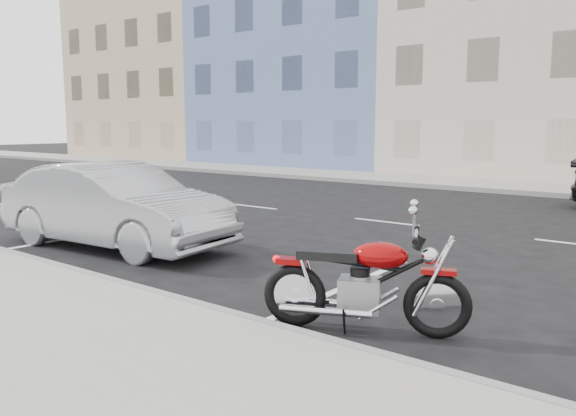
% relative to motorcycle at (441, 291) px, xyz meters
% --- Properties ---
extents(ground, '(120.00, 120.00, 0.00)m').
position_rel_motorcycle_xyz_m(ground, '(-1.75, 5.98, -0.50)').
color(ground, black).
rests_on(ground, ground).
extents(sidewalk_far, '(80.00, 3.40, 0.15)m').
position_rel_motorcycle_xyz_m(sidewalk_far, '(-6.75, 14.68, -0.43)').
color(sidewalk_far, gray).
rests_on(sidewalk_far, ground).
extents(curb_near, '(80.00, 0.12, 0.16)m').
position_rel_motorcycle_xyz_m(curb_near, '(-6.75, -1.02, -0.42)').
color(curb_near, gray).
rests_on(curb_near, ground).
extents(curb_far, '(80.00, 0.12, 0.16)m').
position_rel_motorcycle_xyz_m(curb_far, '(-6.75, 12.98, -0.42)').
color(curb_far, gray).
rests_on(curb_far, ground).
extents(bldg_far_west, '(12.00, 12.00, 12.00)m').
position_rel_motorcycle_xyz_m(bldg_far_west, '(-27.75, 22.28, 5.50)').
color(bldg_far_west, tan).
rests_on(bldg_far_west, ground).
extents(bldg_blue, '(12.00, 12.00, 13.00)m').
position_rel_motorcycle_xyz_m(bldg_blue, '(-15.75, 22.28, 6.00)').
color(bldg_blue, slate).
rests_on(bldg_blue, ground).
extents(bldg_cream, '(12.00, 12.00, 11.50)m').
position_rel_motorcycle_xyz_m(bldg_cream, '(-3.75, 22.28, 5.25)').
color(bldg_cream, '#C0B49E').
rests_on(bldg_cream, ground).
extents(motorcycle, '(2.06, 1.07, 1.10)m').
position_rel_motorcycle_xyz_m(motorcycle, '(0.00, 0.00, 0.00)').
color(motorcycle, black).
rests_on(motorcycle, ground).
extents(sedan_silver, '(4.72, 2.02, 1.51)m').
position_rel_motorcycle_xyz_m(sedan_silver, '(-6.39, 0.64, 0.25)').
color(sedan_silver, '#999BA0').
rests_on(sedan_silver, ground).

